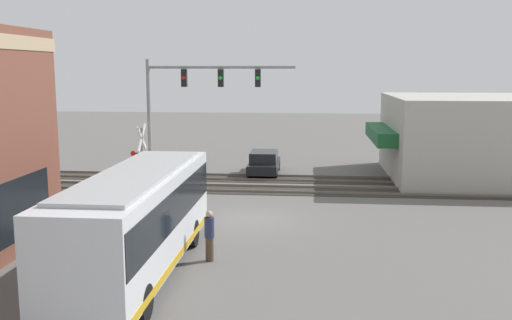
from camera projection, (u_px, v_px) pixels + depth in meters
ground_plane at (249, 219)px, 25.20m from camera, size 120.00×120.00×0.00m
shop_building at (468, 137)px, 34.30m from camera, size 10.20×10.55×4.92m
city_bus at (138, 218)px, 18.16m from camera, size 10.39×2.59×3.37m
traffic_signal_gantry at (192, 95)px, 29.13m from camera, size 0.42×7.66×7.03m
crossing_signal at (142, 153)px, 28.92m from camera, size 1.41×1.18×3.81m
rail_track_near at (261, 190)px, 31.09m from camera, size 2.60×60.00×0.15m
rail_track_far at (265, 178)px, 34.24m from camera, size 2.60×60.00×0.15m
parked_car_black at (264, 163)px, 35.66m from camera, size 4.36×1.82×1.47m
pedestrian_near_bus at (209, 235)px, 19.53m from camera, size 0.34×0.34×1.78m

